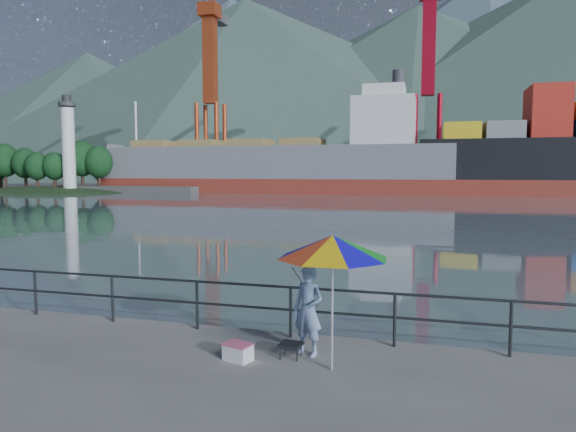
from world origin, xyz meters
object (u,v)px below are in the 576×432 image
object	(u,v)px
fisherman	(308,310)
beach_umbrella	(333,247)
bulk_carrier	(281,166)
cooler_bag	(238,353)

from	to	relation	value
fisherman	beach_umbrella	size ratio (longest dim) A/B	0.66
fisherman	beach_umbrella	bearing A→B (deg)	-26.69
fisherman	bulk_carrier	size ratio (longest dim) A/B	0.03
beach_umbrella	bulk_carrier	world-z (taller)	bulk_carrier
beach_umbrella	cooler_bag	distance (m)	2.52
fisherman	cooler_bag	xyz separation A→B (m)	(-1.10, -0.60, -0.67)
beach_umbrella	cooler_bag	xyz separation A→B (m)	(-1.64, -0.00, -1.91)
fisherman	cooler_bag	world-z (taller)	fisherman
fisherman	beach_umbrella	world-z (taller)	beach_umbrella
beach_umbrella	cooler_bag	world-z (taller)	beach_umbrella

